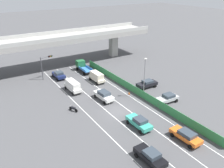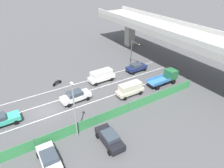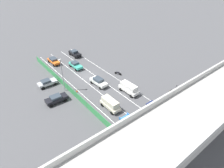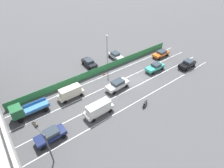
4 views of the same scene
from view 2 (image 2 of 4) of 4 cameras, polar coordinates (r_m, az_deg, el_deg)
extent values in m
plane|color=#4C4C4F|center=(31.90, -18.23, -7.19)|extent=(300.00, 300.00, 0.00)
cube|color=silver|center=(36.67, -14.84, -1.37)|extent=(0.14, 43.45, 0.01)
cube|color=silver|center=(33.93, -13.01, -3.88)|extent=(0.14, 43.45, 0.01)
cube|color=silver|center=(31.32, -10.86, -6.80)|extent=(0.14, 43.45, 0.01)
cube|color=silver|center=(28.85, -8.29, -10.23)|extent=(0.14, 43.45, 0.01)
cube|color=#A09E99|center=(42.43, 18.86, 12.66)|extent=(51.70, 8.05, 1.20)
cube|color=#B2B2AD|center=(39.32, 15.32, 13.51)|extent=(51.70, 0.30, 0.90)
cube|color=#B2B2AD|center=(45.14, 22.40, 14.42)|extent=(51.70, 0.30, 0.90)
cube|color=#A09E99|center=(54.98, 4.95, 13.75)|extent=(1.95, 1.95, 6.34)
cube|color=#338447|center=(27.23, -6.96, -10.91)|extent=(0.06, 39.45, 1.52)
cylinder|color=#4C514C|center=(26.05, -20.54, -15.36)|extent=(0.10, 0.10, 1.52)
cylinder|color=#4C514C|center=(29.84, 4.52, -6.56)|extent=(0.10, 0.10, 1.52)
cylinder|color=#4C514C|center=(38.06, 20.76, 0.13)|extent=(0.10, 0.10, 1.52)
cube|color=teal|center=(31.15, -28.34, -8.87)|extent=(1.83, 4.63, 0.61)
cylinder|color=black|center=(32.14, -25.63, -7.88)|extent=(0.23, 0.64, 0.64)
cylinder|color=black|center=(30.69, -25.06, -9.69)|extent=(0.23, 0.64, 0.64)
cube|color=silver|center=(32.49, -10.02, -3.47)|extent=(2.03, 4.78, 0.67)
cube|color=#333D47|center=(32.11, -10.30, -2.61)|extent=(1.70, 2.38, 0.58)
cylinder|color=black|center=(33.99, -8.21, -2.65)|extent=(0.25, 0.65, 0.64)
cylinder|color=black|center=(32.64, -6.74, -4.06)|extent=(0.25, 0.65, 0.64)
cylinder|color=black|center=(32.98, -13.13, -4.32)|extent=(0.25, 0.65, 0.64)
cylinder|color=black|center=(31.58, -11.83, -5.86)|extent=(0.25, 0.65, 0.64)
cube|color=beige|center=(33.62, 5.00, -1.94)|extent=(1.73, 4.59, 0.57)
cube|color=beige|center=(33.18, 5.06, -0.72)|extent=(1.52, 3.77, 1.10)
cylinder|color=black|center=(35.26, 6.18, -1.20)|extent=(0.22, 0.64, 0.64)
cylinder|color=black|center=(34.13, 7.94, -2.48)|extent=(0.22, 0.64, 0.64)
cylinder|color=black|center=(33.67, 1.95, -2.67)|extent=(0.22, 0.64, 0.64)
cylinder|color=black|center=(32.49, 3.65, -4.07)|extent=(0.22, 0.64, 0.64)
cube|color=navy|center=(41.50, 6.83, 4.55)|extent=(1.89, 4.23, 0.62)
cube|color=#333D47|center=(41.13, 6.64, 5.20)|extent=(1.63, 1.91, 0.53)
cylinder|color=black|center=(43.17, 7.51, 4.86)|extent=(0.23, 0.64, 0.64)
cylinder|color=black|center=(41.95, 9.09, 3.96)|extent=(0.23, 0.64, 0.64)
cylinder|color=black|center=(41.52, 4.47, 3.98)|extent=(0.23, 0.64, 0.64)
cylinder|color=black|center=(40.25, 6.02, 3.01)|extent=(0.23, 0.64, 0.64)
cube|color=silver|center=(37.45, -2.92, 1.82)|extent=(1.86, 4.90, 0.67)
cube|color=silver|center=(37.06, -2.95, 2.98)|extent=(1.63, 4.02, 1.03)
cylinder|color=black|center=(39.10, -1.47, 2.32)|extent=(0.23, 0.64, 0.64)
cylinder|color=black|center=(37.80, -0.07, 1.29)|extent=(0.23, 0.64, 0.64)
cylinder|color=black|center=(37.68, -5.74, 1.02)|extent=(0.23, 0.64, 0.64)
cylinder|color=black|center=(36.33, -4.43, -0.09)|extent=(0.23, 0.64, 0.64)
cube|color=black|center=(37.53, 13.74, 0.83)|extent=(1.59, 5.65, 0.25)
cube|color=#236638|center=(38.43, 16.02, 2.74)|extent=(1.96, 1.70, 1.54)
cube|color=#3875BC|center=(36.86, 12.75, 0.70)|extent=(1.97, 3.81, 0.10)
cube|color=#3875BC|center=(37.31, 11.82, 1.64)|extent=(0.10, 3.80, 0.51)
cube|color=#3875BC|center=(36.17, 13.79, 0.43)|extent=(0.10, 3.80, 0.51)
cylinder|color=black|center=(39.52, 14.72, 1.71)|extent=(0.26, 0.80, 0.80)
cylinder|color=black|center=(38.40, 16.74, 0.52)|extent=(0.26, 0.80, 0.80)
cylinder|color=black|center=(37.08, 10.52, 0.27)|extent=(0.26, 0.80, 0.80)
cylinder|color=black|center=(35.89, 12.55, -1.05)|extent=(0.26, 0.80, 0.80)
cylinder|color=black|center=(38.25, -14.21, 0.62)|extent=(0.32, 0.59, 0.60)
cylinder|color=black|center=(37.54, -15.74, -0.20)|extent=(0.32, 0.59, 0.60)
cube|color=black|center=(37.76, -15.02, 0.58)|extent=(0.61, 0.96, 0.36)
cylinder|color=#B2B2B2|center=(37.90, -14.45, 1.37)|extent=(0.57, 0.25, 0.03)
cube|color=#B2B5B7|center=(24.14, -17.10, -19.06)|extent=(4.26, 1.93, 0.57)
cube|color=#333D47|center=(23.55, -17.11, -18.67)|extent=(1.95, 1.66, 0.53)
cylinder|color=black|center=(25.40, -19.94, -18.09)|extent=(0.64, 0.23, 0.64)
cylinder|color=black|center=(25.53, -15.81, -16.89)|extent=(0.64, 0.23, 0.64)
cylinder|color=black|center=(23.63, -13.64, -21.47)|extent=(0.64, 0.23, 0.64)
cube|color=black|center=(25.10, -0.68, -14.82)|extent=(4.53, 1.95, 0.65)
cube|color=#333D47|center=(24.62, -0.52, -14.10)|extent=(2.12, 1.65, 0.47)
cylinder|color=black|center=(26.12, -4.12, -14.19)|extent=(0.65, 0.24, 0.64)
cylinder|color=black|center=(26.70, -0.59, -12.89)|extent=(0.65, 0.24, 0.64)
cylinder|color=black|center=(24.24, -0.76, -18.58)|extent=(0.65, 0.24, 0.64)
cylinder|color=black|center=(24.87, 3.00, -17.01)|extent=(0.65, 0.24, 0.64)
cylinder|color=#47474C|center=(43.77, 5.39, 8.70)|extent=(0.18, 0.18, 5.34)
cylinder|color=#47474C|center=(42.14, 6.78, 11.20)|extent=(2.53, 0.48, 0.12)
cube|color=black|center=(41.49, 7.81, 10.83)|extent=(0.99, 0.41, 0.32)
sphere|color=#390706|center=(41.57, 7.35, 10.90)|extent=(0.20, 0.20, 0.20)
sphere|color=#EFA319|center=(41.38, 7.66, 10.79)|extent=(0.20, 0.20, 0.20)
sphere|color=black|center=(41.19, 7.96, 10.68)|extent=(0.20, 0.20, 0.20)
cylinder|color=gray|center=(24.49, -10.25, -7.72)|extent=(0.16, 0.16, 7.41)
ellipsoid|color=silver|center=(22.35, -11.14, 0.19)|extent=(0.60, 0.36, 0.28)
cone|color=orange|center=(28.55, -7.00, -9.86)|extent=(0.36, 0.36, 0.60)
cube|color=black|center=(28.73, -6.96, -10.29)|extent=(0.47, 0.47, 0.03)
camera|label=1|loc=(51.56, -65.16, 16.45)|focal=37.68mm
camera|label=3|loc=(41.27, 59.48, 26.28)|focal=31.00mm
camera|label=4|loc=(53.30, -2.64, 32.86)|focal=28.45mm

